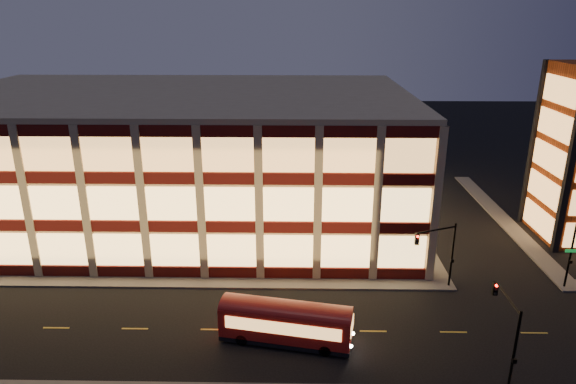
{
  "coord_description": "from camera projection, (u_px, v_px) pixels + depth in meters",
  "views": [
    {
      "loc": [
        10.2,
        -38.93,
        22.64
      ],
      "look_at": [
        9.34,
        8.0,
        6.13
      ],
      "focal_mm": 32.0,
      "sensor_mm": 36.0,
      "label": 1
    }
  ],
  "objects": [
    {
      "name": "sidewalk_tower_west",
      "position": [
        500.0,
        217.0,
        59.83
      ],
      "size": [
        2.0,
        30.0,
        0.15
      ],
      "primitive_type": "cube",
      "color": "#514F4C",
      "rests_on": "ground"
    },
    {
      "name": "trolley_bus",
      "position": [
        286.0,
        320.0,
        36.71
      ],
      "size": [
        9.7,
        4.13,
        3.19
      ],
      "rotation": [
        0.0,
        0.0,
        -0.19
      ],
      "color": "#930B08",
      "rests_on": "ground"
    },
    {
      "name": "office_building",
      "position": [
        181.0,
        156.0,
        58.0
      ],
      "size": [
        50.45,
        30.45,
        14.5
      ],
      "color": "tan",
      "rests_on": "ground"
    },
    {
      "name": "traffic_signal_near",
      "position": [
        507.0,
        324.0,
        32.23
      ],
      "size": [
        0.32,
        4.45,
        6.0
      ],
      "color": "black",
      "rests_on": "ground"
    },
    {
      "name": "sidewalk_office_south",
      "position": [
        147.0,
        282.0,
        45.38
      ],
      "size": [
        54.0,
        2.0,
        0.15
      ],
      "primitive_type": "cube",
      "color": "#514F4C",
      "rests_on": "ground"
    },
    {
      "name": "sidewalk_office_east",
      "position": [
        406.0,
        216.0,
        60.02
      ],
      "size": [
        2.0,
        30.0,
        0.15
      ],
      "primitive_type": "cube",
      "color": "#514F4C",
      "rests_on": "ground"
    },
    {
      "name": "traffic_signal_far",
      "position": [
        440.0,
        246.0,
        42.88
      ],
      "size": [
        3.79,
        1.87,
        6.0
      ],
      "color": "black",
      "rests_on": "ground"
    },
    {
      "name": "ground",
      "position": [
        179.0,
        289.0,
        44.41
      ],
      "size": [
        200.0,
        200.0,
        0.0
      ],
      "primitive_type": "plane",
      "color": "black",
      "rests_on": "ground"
    }
  ]
}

